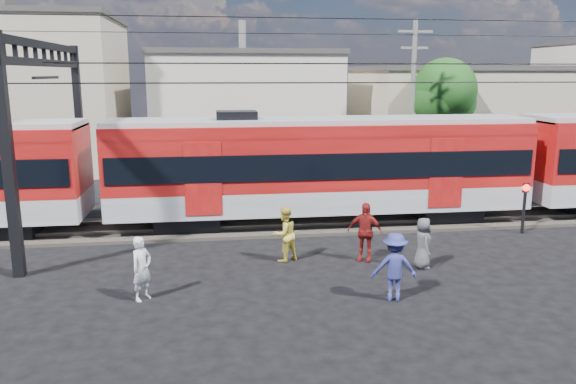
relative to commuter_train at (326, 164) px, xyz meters
name	(u,v)px	position (x,y,z in m)	size (l,w,h in m)	color
ground	(384,305)	(-0.06, -8.00, -2.40)	(120.00, 120.00, 0.00)	black
track_bed	(323,223)	(-0.06, 0.00, -2.34)	(70.00, 3.40, 0.12)	#2D2823
rail_near	(327,225)	(-0.06, -0.75, -2.22)	(70.00, 0.12, 0.12)	#59544C
rail_far	(320,215)	(-0.06, 0.75, -2.22)	(70.00, 0.12, 0.12)	#59544C
commuter_train	(326,164)	(0.00, 0.00, 0.00)	(50.30, 3.08, 4.17)	black
catenary	(87,94)	(-8.71, 0.00, 2.73)	(70.00, 9.30, 7.52)	black
building_west	(2,93)	(-17.06, 16.00, 2.25)	(14.28, 10.20, 9.30)	tan
building_midwest	(243,105)	(-2.06, 19.00, 1.25)	(12.24, 12.24, 7.30)	beige
building_mideast	(477,113)	(13.94, 16.00, 0.75)	(16.32, 10.20, 6.30)	tan
utility_pole_mid	(412,99)	(5.94, 7.00, 2.13)	(1.80, 0.24, 8.50)	slate
tree_near	(447,94)	(9.12, 10.09, 2.26)	(3.82, 3.64, 6.72)	#382619
pedestrian_a	(142,268)	(-6.26, -6.77, -1.54)	(0.63, 0.41, 1.71)	silver
pedestrian_b	(285,234)	(-2.16, -4.17, -1.52)	(0.86, 0.67, 1.76)	#DBC844
pedestrian_c	(394,267)	(0.27, -7.68, -1.49)	(1.18, 0.68, 1.82)	navy
pedestrian_d	(365,232)	(0.36, -4.49, -1.45)	(1.11, 0.46, 1.89)	maroon
pedestrian_e	(423,243)	(1.93, -5.41, -1.61)	(0.77, 0.50, 1.58)	#49484D
crossing_signal	(525,199)	(7.03, -2.28, -1.08)	(0.28, 0.28, 1.91)	black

